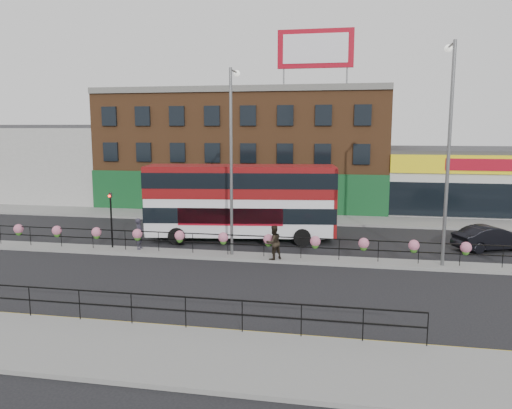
% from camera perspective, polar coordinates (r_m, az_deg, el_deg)
% --- Properties ---
extents(ground, '(120.00, 120.00, 0.00)m').
position_cam_1_polar(ground, '(27.29, -1.18, -6.14)').
color(ground, black).
rests_on(ground, ground).
extents(south_pavement, '(60.00, 4.00, 0.15)m').
position_cam_1_polar(south_pavement, '(16.38, -10.21, -16.41)').
color(south_pavement, gray).
rests_on(south_pavement, ground).
extents(north_pavement, '(60.00, 4.00, 0.15)m').
position_cam_1_polar(north_pavement, '(38.82, 2.47, -1.56)').
color(north_pavement, gray).
rests_on(north_pavement, ground).
extents(median, '(60.00, 1.60, 0.15)m').
position_cam_1_polar(median, '(27.27, -1.18, -5.98)').
color(median, gray).
rests_on(median, ground).
extents(yellow_line_inner, '(60.00, 0.10, 0.01)m').
position_cam_1_polar(yellow_line_inner, '(18.38, -7.59, -13.69)').
color(yellow_line_inner, gold).
rests_on(yellow_line_inner, ground).
extents(yellow_line_outer, '(60.00, 0.10, 0.01)m').
position_cam_1_polar(yellow_line_outer, '(18.23, -7.77, -13.90)').
color(yellow_line_outer, gold).
rests_on(yellow_line_outer, ground).
extents(brick_building, '(25.00, 12.21, 10.30)m').
position_cam_1_polar(brick_building, '(46.77, -0.96, 6.42)').
color(brick_building, brown).
rests_on(brick_building, ground).
extents(supermarket, '(15.00, 12.25, 5.30)m').
position_cam_1_polar(supermarket, '(47.12, 23.62, 2.69)').
color(supermarket, silver).
rests_on(supermarket, ground).
extents(warehouse_west, '(15.50, 12.00, 7.30)m').
position_cam_1_polar(warehouse_west, '(54.70, -22.28, 4.55)').
color(warehouse_west, '#ABAAA6').
rests_on(warehouse_west, ground).
extents(billboard, '(6.00, 0.29, 4.40)m').
position_cam_1_polar(billboard, '(41.37, 6.81, 17.25)').
color(billboard, '#A0091A').
rests_on(billboard, brick_building).
extents(median_railing, '(30.04, 0.56, 1.23)m').
position_cam_1_polar(median_railing, '(27.04, -1.18, -3.99)').
color(median_railing, black).
rests_on(median_railing, median).
extents(south_railing, '(20.04, 0.05, 1.12)m').
position_cam_1_polar(south_railing, '(18.40, -14.08, -10.68)').
color(south_railing, black).
rests_on(south_railing, south_pavement).
extents(double_decker_bus, '(11.95, 4.34, 4.73)m').
position_cam_1_polar(double_decker_bus, '(30.95, -1.69, 1.12)').
color(double_decker_bus, white).
rests_on(double_decker_bus, ground).
extents(car, '(4.83, 5.51, 1.44)m').
position_cam_1_polar(car, '(31.87, 25.30, -3.49)').
color(car, black).
rests_on(car, ground).
extents(pedestrian_a, '(0.71, 0.52, 1.78)m').
position_cam_1_polar(pedestrian_a, '(29.26, -13.18, -3.26)').
color(pedestrian_a, '#2A2835').
rests_on(pedestrian_a, median).
extents(pedestrian_b, '(1.57, 1.57, 1.82)m').
position_cam_1_polar(pedestrian_b, '(26.25, 2.01, -4.35)').
color(pedestrian_b, black).
rests_on(pedestrian_b, median).
extents(lamp_column_west, '(0.36, 1.75, 9.99)m').
position_cam_1_polar(lamp_column_west, '(26.93, -2.74, 6.74)').
color(lamp_column_west, slate).
rests_on(lamp_column_west, median).
extents(lamp_column_east, '(0.40, 1.93, 11.02)m').
position_cam_1_polar(lamp_column_east, '(26.40, 21.15, 7.45)').
color(lamp_column_east, slate).
rests_on(lamp_column_east, median).
extents(traffic_light_median, '(0.15, 0.28, 3.65)m').
position_cam_1_polar(traffic_light_median, '(29.80, -16.26, -0.37)').
color(traffic_light_median, black).
rests_on(traffic_light_median, median).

